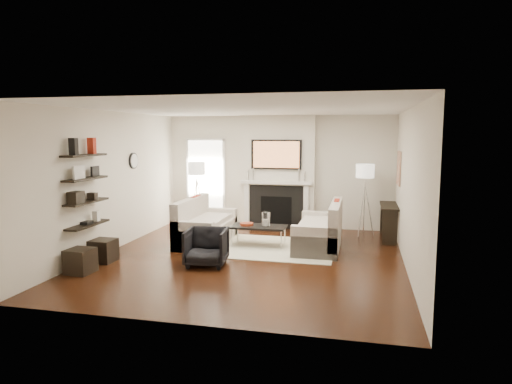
% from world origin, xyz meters
% --- Properties ---
extents(room_envelope, '(6.00, 6.00, 6.00)m').
position_xyz_m(room_envelope, '(0.00, 0.00, 1.35)').
color(room_envelope, black).
rests_on(room_envelope, ground).
extents(chimney_breast, '(1.80, 0.25, 2.70)m').
position_xyz_m(chimney_breast, '(0.00, 2.88, 1.35)').
color(chimney_breast, silver).
rests_on(chimney_breast, floor).
extents(fireplace_surround, '(1.30, 0.02, 1.04)m').
position_xyz_m(fireplace_surround, '(0.00, 2.74, 0.52)').
color(fireplace_surround, black).
rests_on(fireplace_surround, floor).
extents(firebox, '(0.75, 0.02, 0.65)m').
position_xyz_m(firebox, '(0.00, 2.73, 0.45)').
color(firebox, black).
rests_on(firebox, floor).
extents(mantel_pilaster_l, '(0.12, 0.08, 1.10)m').
position_xyz_m(mantel_pilaster_l, '(-0.72, 2.71, 0.55)').
color(mantel_pilaster_l, white).
rests_on(mantel_pilaster_l, floor).
extents(mantel_pilaster_r, '(0.12, 0.08, 1.10)m').
position_xyz_m(mantel_pilaster_r, '(0.72, 2.71, 0.55)').
color(mantel_pilaster_r, white).
rests_on(mantel_pilaster_r, floor).
extents(mantel_shelf, '(1.70, 0.18, 0.07)m').
position_xyz_m(mantel_shelf, '(0.00, 2.69, 1.12)').
color(mantel_shelf, white).
rests_on(mantel_shelf, chimney_breast).
extents(tv_body, '(1.20, 0.06, 0.70)m').
position_xyz_m(tv_body, '(0.00, 2.71, 1.78)').
color(tv_body, black).
rests_on(tv_body, chimney_breast).
extents(tv_screen, '(1.10, 0.00, 0.62)m').
position_xyz_m(tv_screen, '(0.00, 2.68, 1.78)').
color(tv_screen, '#BF723F').
rests_on(tv_screen, tv_body).
extents(candlestick_l_tall, '(0.04, 0.04, 0.30)m').
position_xyz_m(candlestick_l_tall, '(-0.55, 2.70, 1.30)').
color(candlestick_l_tall, silver).
rests_on(candlestick_l_tall, mantel_shelf).
extents(candlestick_l_short, '(0.04, 0.04, 0.24)m').
position_xyz_m(candlestick_l_short, '(-0.68, 2.70, 1.27)').
color(candlestick_l_short, silver).
rests_on(candlestick_l_short, mantel_shelf).
extents(candlestick_r_tall, '(0.04, 0.04, 0.30)m').
position_xyz_m(candlestick_r_tall, '(0.55, 2.70, 1.30)').
color(candlestick_r_tall, silver).
rests_on(candlestick_r_tall, mantel_shelf).
extents(candlestick_r_short, '(0.04, 0.04, 0.24)m').
position_xyz_m(candlestick_r_short, '(0.68, 2.70, 1.27)').
color(candlestick_r_short, silver).
rests_on(candlestick_r_short, mantel_shelf).
extents(hallway_panel, '(0.90, 0.02, 2.10)m').
position_xyz_m(hallway_panel, '(-1.85, 2.98, 1.05)').
color(hallway_panel, white).
rests_on(hallway_panel, floor).
extents(door_trim_l, '(0.06, 0.06, 2.16)m').
position_xyz_m(door_trim_l, '(-2.33, 2.96, 1.05)').
color(door_trim_l, white).
rests_on(door_trim_l, floor).
extents(door_trim_r, '(0.06, 0.06, 2.16)m').
position_xyz_m(door_trim_r, '(-1.37, 2.96, 1.05)').
color(door_trim_r, white).
rests_on(door_trim_r, floor).
extents(door_trim_top, '(1.02, 0.06, 0.06)m').
position_xyz_m(door_trim_top, '(-1.85, 2.96, 2.13)').
color(door_trim_top, white).
rests_on(door_trim_top, wall_back).
extents(rug, '(2.60, 2.00, 0.01)m').
position_xyz_m(rug, '(0.21, 0.86, 0.01)').
color(rug, beige).
rests_on(rug, floor).
extents(loveseat_left_base, '(0.85, 1.80, 0.42)m').
position_xyz_m(loveseat_left_base, '(-1.16, 0.99, 0.21)').
color(loveseat_left_base, beige).
rests_on(loveseat_left_base, floor).
extents(loveseat_left_back, '(0.18, 1.80, 0.80)m').
position_xyz_m(loveseat_left_back, '(-1.49, 0.99, 0.53)').
color(loveseat_left_back, beige).
rests_on(loveseat_left_back, floor).
extents(loveseat_left_arm_n, '(0.85, 0.18, 0.60)m').
position_xyz_m(loveseat_left_arm_n, '(-1.16, 0.18, 0.30)').
color(loveseat_left_arm_n, beige).
rests_on(loveseat_left_arm_n, floor).
extents(loveseat_left_arm_s, '(0.85, 0.18, 0.60)m').
position_xyz_m(loveseat_left_arm_s, '(-1.16, 1.80, 0.30)').
color(loveseat_left_arm_s, beige).
rests_on(loveseat_left_arm_s, floor).
extents(loveseat_left_cushion, '(0.63, 1.44, 0.10)m').
position_xyz_m(loveseat_left_cushion, '(-1.11, 0.99, 0.47)').
color(loveseat_left_cushion, beige).
rests_on(loveseat_left_cushion, loveseat_left_base).
extents(pillow_left_orange, '(0.10, 0.42, 0.42)m').
position_xyz_m(pillow_left_orange, '(-1.49, 1.29, 0.73)').
color(pillow_left_orange, '#A52714').
rests_on(pillow_left_orange, loveseat_left_cushion).
extents(pillow_left_charcoal, '(0.10, 0.40, 0.40)m').
position_xyz_m(pillow_left_charcoal, '(-1.49, 0.69, 0.72)').
color(pillow_left_charcoal, black).
rests_on(pillow_left_charcoal, loveseat_left_cushion).
extents(loveseat_right_base, '(0.85, 1.80, 0.42)m').
position_xyz_m(loveseat_right_base, '(1.17, 1.05, 0.21)').
color(loveseat_right_base, beige).
rests_on(loveseat_right_base, floor).
extents(loveseat_right_back, '(0.18, 1.80, 0.80)m').
position_xyz_m(loveseat_right_back, '(1.50, 1.05, 0.53)').
color(loveseat_right_back, beige).
rests_on(loveseat_right_back, floor).
extents(loveseat_right_arm_n, '(0.85, 0.18, 0.60)m').
position_xyz_m(loveseat_right_arm_n, '(1.17, 0.24, 0.30)').
color(loveseat_right_arm_n, beige).
rests_on(loveseat_right_arm_n, floor).
extents(loveseat_right_arm_s, '(0.85, 0.18, 0.60)m').
position_xyz_m(loveseat_right_arm_s, '(1.17, 1.86, 0.30)').
color(loveseat_right_arm_s, beige).
rests_on(loveseat_right_arm_s, floor).
extents(loveseat_right_cushion, '(0.63, 1.44, 0.10)m').
position_xyz_m(loveseat_right_cushion, '(1.12, 1.05, 0.47)').
color(loveseat_right_cushion, beige).
rests_on(loveseat_right_cushion, loveseat_right_base).
extents(pillow_right_orange, '(0.10, 0.42, 0.42)m').
position_xyz_m(pillow_right_orange, '(1.50, 1.35, 0.73)').
color(pillow_right_orange, '#A52714').
rests_on(pillow_right_orange, loveseat_right_cushion).
extents(pillow_right_charcoal, '(0.10, 0.40, 0.40)m').
position_xyz_m(pillow_right_charcoal, '(1.50, 0.75, 0.72)').
color(pillow_right_charcoal, black).
rests_on(pillow_right_charcoal, loveseat_right_cushion).
extents(coffee_table, '(1.10, 0.55, 0.04)m').
position_xyz_m(coffee_table, '(-0.02, 0.93, 0.40)').
color(coffee_table, black).
rests_on(coffee_table, floor).
extents(coffee_leg_nw, '(0.02, 0.02, 0.38)m').
position_xyz_m(coffee_leg_nw, '(-0.52, 0.71, 0.19)').
color(coffee_leg_nw, silver).
rests_on(coffee_leg_nw, floor).
extents(coffee_leg_ne, '(0.02, 0.02, 0.38)m').
position_xyz_m(coffee_leg_ne, '(0.48, 0.71, 0.19)').
color(coffee_leg_ne, silver).
rests_on(coffee_leg_ne, floor).
extents(coffee_leg_sw, '(0.02, 0.02, 0.38)m').
position_xyz_m(coffee_leg_sw, '(-0.52, 1.15, 0.19)').
color(coffee_leg_sw, silver).
rests_on(coffee_leg_sw, floor).
extents(coffee_leg_se, '(0.02, 0.02, 0.38)m').
position_xyz_m(coffee_leg_se, '(0.48, 1.15, 0.19)').
color(coffee_leg_se, silver).
rests_on(coffee_leg_se, floor).
extents(hurricane_glass, '(0.17, 0.17, 0.29)m').
position_xyz_m(hurricane_glass, '(0.13, 0.93, 0.56)').
color(hurricane_glass, white).
rests_on(hurricane_glass, coffee_table).
extents(hurricane_candle, '(0.09, 0.09, 0.14)m').
position_xyz_m(hurricane_candle, '(0.13, 0.93, 0.49)').
color(hurricane_candle, white).
rests_on(hurricane_candle, coffee_table).
extents(copper_bowl, '(0.28, 0.28, 0.05)m').
position_xyz_m(copper_bowl, '(-0.27, 0.93, 0.45)').
color(copper_bowl, '#BA3E1F').
rests_on(copper_bowl, coffee_table).
extents(armchair, '(0.76, 0.72, 0.71)m').
position_xyz_m(armchair, '(-0.61, -0.59, 0.35)').
color(armchair, black).
rests_on(armchair, floor).
extents(lamp_left_post, '(0.02, 0.02, 1.20)m').
position_xyz_m(lamp_left_post, '(-1.85, 2.32, 0.60)').
color(lamp_left_post, silver).
rests_on(lamp_left_post, floor).
extents(lamp_left_shade, '(0.40, 0.40, 0.30)m').
position_xyz_m(lamp_left_shade, '(-1.85, 2.32, 1.45)').
color(lamp_left_shade, white).
rests_on(lamp_left_shade, lamp_left_post).
extents(lamp_left_leg_a, '(0.25, 0.02, 1.23)m').
position_xyz_m(lamp_left_leg_a, '(-1.74, 2.32, 0.60)').
color(lamp_left_leg_a, silver).
rests_on(lamp_left_leg_a, floor).
extents(lamp_left_leg_b, '(0.14, 0.22, 1.23)m').
position_xyz_m(lamp_left_leg_b, '(-1.91, 2.41, 0.60)').
color(lamp_left_leg_b, silver).
rests_on(lamp_left_leg_b, floor).
extents(lamp_left_leg_c, '(0.14, 0.22, 1.23)m').
position_xyz_m(lamp_left_leg_c, '(-1.91, 2.22, 0.60)').
color(lamp_left_leg_c, silver).
rests_on(lamp_left_leg_c, floor).
extents(lamp_right_post, '(0.02, 0.02, 1.20)m').
position_xyz_m(lamp_right_post, '(2.05, 2.44, 0.60)').
color(lamp_right_post, silver).
rests_on(lamp_right_post, floor).
extents(lamp_right_shade, '(0.40, 0.40, 0.30)m').
position_xyz_m(lamp_right_shade, '(2.05, 2.44, 1.45)').
color(lamp_right_shade, white).
rests_on(lamp_right_shade, lamp_right_post).
extents(lamp_right_leg_a, '(0.25, 0.02, 1.23)m').
position_xyz_m(lamp_right_leg_a, '(2.16, 2.44, 0.60)').
color(lamp_right_leg_a, silver).
rests_on(lamp_right_leg_a, floor).
extents(lamp_right_leg_b, '(0.14, 0.22, 1.23)m').
position_xyz_m(lamp_right_leg_b, '(2.00, 2.53, 0.60)').
color(lamp_right_leg_b, silver).
rests_on(lamp_right_leg_b, floor).
extents(lamp_right_leg_c, '(0.14, 0.22, 1.23)m').
position_xyz_m(lamp_right_leg_c, '(1.99, 2.34, 0.60)').
color(lamp_right_leg_c, silver).
rests_on(lamp_right_leg_c, floor).
extents(console_top, '(0.35, 1.20, 0.04)m').
position_xyz_m(console_top, '(2.57, 2.17, 0.73)').
color(console_top, black).
rests_on(console_top, floor).
extents(console_leg_n, '(0.30, 0.04, 0.71)m').
position_xyz_m(console_leg_n, '(2.57, 1.62, 0.35)').
color(console_leg_n, black).
rests_on(console_leg_n, floor).
extents(console_leg_s, '(0.30, 0.04, 0.71)m').
position_xyz_m(console_leg_s, '(2.57, 2.72, 0.35)').
color(console_leg_s, black).
rests_on(console_leg_s, floor).
extents(wall_art, '(0.03, 0.70, 0.70)m').
position_xyz_m(wall_art, '(2.73, 2.05, 1.55)').
color(wall_art, tan).
rests_on(wall_art, wall_right).
extents(shelf_bottom, '(0.25, 1.00, 0.03)m').
position_xyz_m(shelf_bottom, '(-2.62, -1.00, 0.70)').
color(shelf_bottom, black).
rests_on(shelf_bottom, wall_left).
extents(shelf_lower, '(0.25, 1.00, 0.04)m').
position_xyz_m(shelf_lower, '(-2.62, -1.00, 1.10)').
color(shelf_lower, black).
rests_on(shelf_lower, wall_left).
extents(shelf_upper, '(0.25, 1.00, 0.04)m').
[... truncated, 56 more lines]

